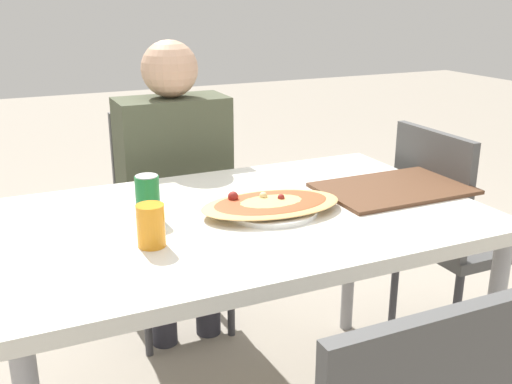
# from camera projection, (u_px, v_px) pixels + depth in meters

# --- Properties ---
(dining_table) EXTENTS (1.36, 0.85, 0.73)m
(dining_table) POSITION_uv_depth(u_px,v_px,m) (243.00, 235.00, 1.71)
(dining_table) COLOR silver
(dining_table) RESTS_ON ground_plane
(chair_far_seated) EXTENTS (0.40, 0.40, 0.88)m
(chair_far_seated) POSITION_uv_depth(u_px,v_px,m) (168.00, 207.00, 2.41)
(chair_far_seated) COLOR #4C4C4C
(chair_far_seated) RESTS_ON ground_plane
(chair_side_right) EXTENTS (0.40, 0.40, 0.88)m
(chair_side_right) POSITION_uv_depth(u_px,v_px,m) (451.00, 229.00, 2.18)
(chair_side_right) COLOR #4C4C4C
(chair_side_right) RESTS_ON ground_plane
(person_seated) EXTENTS (0.41, 0.24, 1.16)m
(person_seated) POSITION_uv_depth(u_px,v_px,m) (175.00, 169.00, 2.26)
(person_seated) COLOR #2D2D38
(person_seated) RESTS_ON ground_plane
(pizza_main) EXTENTS (0.42, 0.27, 0.05)m
(pizza_main) POSITION_uv_depth(u_px,v_px,m) (271.00, 205.00, 1.70)
(pizza_main) COLOR white
(pizza_main) RESTS_ON dining_table
(soda_can) EXTENTS (0.07, 0.07, 0.12)m
(soda_can) POSITION_uv_depth(u_px,v_px,m) (148.00, 198.00, 1.63)
(soda_can) COLOR #197233
(soda_can) RESTS_ON dining_table
(drink_glass) EXTENTS (0.07, 0.07, 0.11)m
(drink_glass) POSITION_uv_depth(u_px,v_px,m) (151.00, 226.00, 1.46)
(drink_glass) COLOR orange
(drink_glass) RESTS_ON dining_table
(serving_tray) EXTENTS (0.46, 0.30, 0.01)m
(serving_tray) POSITION_uv_depth(u_px,v_px,m) (393.00, 188.00, 1.89)
(serving_tray) COLOR brown
(serving_tray) RESTS_ON dining_table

